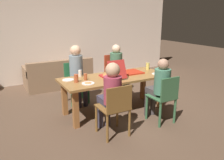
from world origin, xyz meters
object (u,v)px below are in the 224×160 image
Objects in this scene: dining_table at (114,82)px; drinking_glass_2 at (76,78)px; chair_0 at (76,81)px; chair_3 at (114,74)px; person_1 at (159,85)px; chair_2 at (115,107)px; chair_1 at (164,98)px; person_3 at (117,67)px; plate_1 at (68,80)px; drinking_glass_3 at (148,66)px; plate_0 at (157,74)px; plate_2 at (88,83)px; drinking_glass_1 at (86,77)px; pizza_box_0 at (112,75)px; person_2 at (111,92)px; couch at (58,77)px; person_0 at (77,70)px; pizza_box_1 at (132,72)px; drinking_glass_0 at (80,73)px.

drinking_glass_2 is (-0.79, 0.00, 0.18)m from dining_table.
chair_3 is (1.00, 0.01, 0.03)m from chair_0.
person_1 is 1.02m from chair_2.
person_1 is at bearing -55.63° from dining_table.
drinking_glass_2 is (-1.30, 0.89, 0.32)m from chair_1.
plate_1 is at bearing -158.13° from person_3.
drinking_glass_2 is (-1.30, 0.75, 0.11)m from person_1.
plate_1 is 1.83m from drinking_glass_3.
plate_0 is at bearing -8.70° from drinking_glass_2.
plate_2 is at bearing -50.89° from drinking_glass_2.
person_3 reaches higher than plate_0.
pizza_box_0 is at bearing -8.69° from drinking_glass_1.
person_2 reaches higher than plate_0.
couch is (0.12, 2.37, -0.46)m from plate_2.
drinking_glass_2 is at bearing -65.93° from plate_1.
plate_1 is at bearing -124.83° from person_0.
plate_0 is 1.48m from drinking_glass_1.
person_1 reaches higher than drinking_glass_3.
person_0 is at bearing 90.00° from person_2.
person_3 is 8.31× the size of drinking_glass_2.
dining_table is at bearing 163.84° from plate_0.
person_0 reaches higher than plate_0.
chair_2 reaches higher than plate_2.
chair_3 is 1.13m from pizza_box_0.
pizza_box_1 is at bearing -92.89° from person_3.
person_3 reaches higher than chair_2.
chair_1 is 1.80m from chair_3.
chair_0 reaches higher than drinking_glass_3.
person_3 reaches higher than pizza_box_0.
person_2 is 1.94m from chair_3.
person_1 is (0.51, -0.74, 0.06)m from dining_table.
person_0 reaches higher than couch.
pizza_box_1 is at bearing -92.33° from chair_3.
chair_1 is (1.00, -1.79, -0.00)m from chair_0.
chair_2 is 1.94m from person_3.
couch reaches higher than plate_0.
dining_table is 0.50m from pizza_box_1.
plate_2 is at bearing 177.50° from plate_0.
plate_1 is at bearing 153.71° from drinking_glass_1.
plate_1 is at bearing -154.85° from drinking_glass_0.
drinking_glass_3 is at bearing 6.12° from drinking_glass_2.
pizza_box_1 is at bearing 13.68° from pizza_box_0.
person_3 is (1.00, 1.49, 0.01)m from person_2.
person_2 is 0.58m from plate_2.
drinking_glass_0 is (-0.52, 0.36, 0.02)m from pizza_box_0.
person_3 reaches higher than person_1.
chair_2 is 1.41m from pizza_box_1.
drinking_glass_3 reaches higher than dining_table.
drinking_glass_2 is at bearing 145.42° from chair_1.
chair_2 is 6.69× the size of drinking_glass_0.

